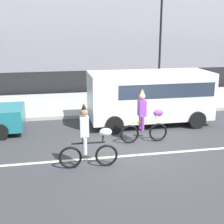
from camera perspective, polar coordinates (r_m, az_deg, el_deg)
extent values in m
plane|color=#38383A|center=(10.54, 4.20, -6.79)|extent=(80.00, 80.00, 0.00)
cube|color=beige|center=(10.10, 4.95, -7.81)|extent=(36.00, 0.14, 0.01)
cube|color=#ADAAA3|center=(16.59, -1.69, 1.75)|extent=(60.00, 5.00, 0.15)
cube|color=black|center=(19.27, -3.14, 5.54)|extent=(40.00, 0.08, 1.40)
cube|color=#99939E|center=(27.42, -10.30, 13.66)|extent=(28.00, 8.00, 6.58)
torus|color=black|center=(9.19, -1.02, -7.92)|extent=(0.67, 0.10, 0.67)
torus|color=black|center=(9.12, -7.64, -8.25)|extent=(0.67, 0.10, 0.67)
cylinder|color=black|center=(8.98, -4.37, -5.67)|extent=(0.97, 0.09, 0.05)
cylinder|color=black|center=(8.94, -5.34, -5.17)|extent=(0.04, 0.04, 0.18)
cylinder|color=black|center=(8.98, -1.70, -4.85)|extent=(0.04, 0.04, 0.23)
cylinder|color=black|center=(8.94, -1.71, -4.16)|extent=(0.05, 0.50, 0.03)
ellipsoid|color=white|center=(8.93, -1.18, -3.71)|extent=(0.37, 0.21, 0.24)
cube|color=white|center=(8.81, -5.08, -2.60)|extent=(0.25, 0.33, 0.56)
sphere|color=#9E7051|center=(8.69, -5.15, -0.09)|extent=(0.22, 0.22, 0.22)
cone|color=black|center=(8.65, -5.17, 1.06)|extent=(0.14, 0.14, 0.16)
cylinder|color=white|center=(8.86, -4.94, -6.26)|extent=(0.11, 0.11, 0.48)
cylinder|color=white|center=(9.12, -5.06, -5.62)|extent=(0.11, 0.11, 0.48)
torus|color=black|center=(11.25, 8.42, -3.66)|extent=(0.67, 0.08, 0.67)
torus|color=black|center=(10.94, 3.24, -4.06)|extent=(0.67, 0.08, 0.67)
cylinder|color=#E5D84C|center=(10.96, 5.93, -1.81)|extent=(0.97, 0.06, 0.05)
cylinder|color=#E5D84C|center=(10.89, 5.19, -1.41)|extent=(0.04, 0.04, 0.18)
cylinder|color=#E5D84C|center=(11.06, 8.02, -1.10)|extent=(0.04, 0.04, 0.23)
cylinder|color=#E5D84C|center=(11.02, 8.04, -0.53)|extent=(0.04, 0.50, 0.03)
ellipsoid|color=purple|center=(11.03, 8.46, -0.15)|extent=(0.36, 0.20, 0.24)
cube|color=purple|center=(10.79, 5.50, 0.75)|extent=(0.24, 0.32, 0.56)
sphere|color=tan|center=(10.70, 5.55, 2.82)|extent=(0.22, 0.22, 0.22)
cone|color=#E5D84C|center=(10.66, 5.57, 3.76)|extent=(0.14, 0.14, 0.16)
cylinder|color=purple|center=(10.81, 5.64, -2.26)|extent=(0.11, 0.11, 0.48)
cylinder|color=purple|center=(11.07, 5.21, -1.83)|extent=(0.11, 0.11, 0.48)
cube|color=white|center=(13.04, 6.90, 3.10)|extent=(5.00, 2.00, 1.90)
cube|color=#283342|center=(13.10, 8.62, 4.66)|extent=(3.90, 2.02, 0.56)
cylinder|color=black|center=(12.99, 15.29, -1.39)|extent=(0.70, 0.22, 0.70)
cylinder|color=black|center=(14.74, 11.90, 0.79)|extent=(0.70, 0.22, 0.70)
cylinder|color=black|center=(11.90, 0.43, -2.35)|extent=(0.70, 0.22, 0.70)
cylinder|color=black|center=(13.79, -1.24, 0.12)|extent=(0.70, 0.22, 0.70)
cylinder|color=black|center=(11.95, -19.79, -3.46)|extent=(0.60, 0.20, 0.60)
cylinder|color=black|center=(13.58, -18.79, -1.17)|extent=(0.60, 0.20, 0.60)
cylinder|color=black|center=(17.75, 8.77, 11.70)|extent=(0.12, 0.12, 5.50)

